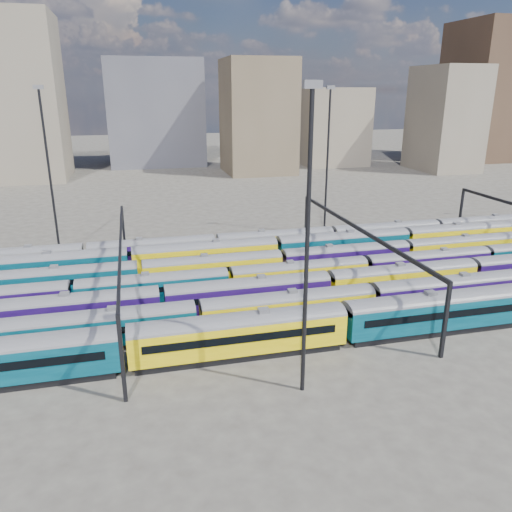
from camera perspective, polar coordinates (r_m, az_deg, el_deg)
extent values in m
plane|color=#3E3934|center=(65.30, 3.17, -4.00)|extent=(500.00, 500.00, 0.00)
cube|color=black|center=(49.98, -1.90, -10.97)|extent=(20.12, 2.61, 0.74)
cube|color=#C5A907|center=(49.07, -1.93, -9.03)|extent=(21.18, 3.07, 3.07)
cylinder|color=#4C4C51|center=(48.38, -1.95, -7.42)|extent=(21.18, 3.07, 3.07)
cube|color=black|center=(47.55, -1.53, -9.48)|extent=(18.64, 0.06, 0.79)
cube|color=black|center=(50.26, -2.31, -7.86)|extent=(18.64, 0.06, 0.79)
cube|color=slate|center=(48.03, -1.96, -6.54)|extent=(1.06, 0.95, 0.37)
cube|color=black|center=(57.96, 19.86, -7.78)|extent=(20.12, 2.61, 0.74)
cube|color=#043443|center=(57.18, 20.06, -6.07)|extent=(21.18, 3.07, 3.07)
cylinder|color=#4C4C51|center=(56.59, 20.23, -4.65)|extent=(21.18, 3.07, 3.07)
cube|color=black|center=(55.88, 20.98, -6.34)|extent=(18.64, 0.06, 0.79)
cube|color=black|center=(58.21, 19.27, -5.14)|extent=(18.64, 0.06, 0.79)
cube|color=slate|center=(56.29, 20.33, -3.88)|extent=(1.06, 0.95, 0.37)
cube|color=black|center=(53.76, -17.29, -9.66)|extent=(18.33, 2.38, 0.68)
cube|color=#043443|center=(52.99, -17.47, -8.00)|extent=(19.30, 2.80, 2.80)
cylinder|color=#4C4C51|center=(52.40, -17.62, -6.63)|extent=(19.30, 2.80, 2.80)
cube|color=black|center=(51.57, -17.58, -8.35)|extent=(16.98, 0.06, 0.72)
cube|color=black|center=(54.13, -17.43, -7.03)|extent=(16.98, 0.06, 0.72)
cube|color=slate|center=(52.10, -17.70, -5.88)|extent=(0.96, 0.87, 0.34)
cube|color=black|center=(55.78, 3.69, -7.73)|extent=(18.33, 2.38, 0.68)
cube|color=#C5A907|center=(55.03, 3.73, -6.11)|extent=(19.30, 2.80, 2.80)
cylinder|color=#4C4C51|center=(54.47, 3.76, -4.77)|extent=(19.30, 2.80, 2.80)
cube|color=black|center=(53.67, 4.19, -6.39)|extent=(16.98, 0.06, 0.72)
cube|color=black|center=(56.13, 3.30, -5.21)|extent=(16.98, 0.06, 0.72)
cube|color=slate|center=(54.18, 3.78, -4.05)|extent=(0.96, 0.87, 0.34)
cube|color=black|center=(64.21, 20.96, -5.35)|extent=(18.33, 2.38, 0.68)
cube|color=#18083E|center=(63.57, 21.14, -3.91)|extent=(19.30, 2.80, 2.80)
cylinder|color=#4C4C51|center=(63.08, 21.29, -2.73)|extent=(19.30, 2.80, 2.80)
cube|color=black|center=(62.39, 21.90, -4.09)|extent=(16.98, 0.06, 0.72)
cube|color=black|center=(64.52, 20.47, -3.18)|extent=(16.98, 0.06, 0.72)
cube|color=slate|center=(62.83, 21.36, -2.10)|extent=(0.96, 0.87, 0.34)
cube|color=black|center=(58.60, -20.44, -7.60)|extent=(18.42, 2.39, 0.68)
cube|color=#18083E|center=(57.89, -20.63, -6.04)|extent=(19.39, 2.81, 2.81)
cylinder|color=#4C4C51|center=(57.34, -20.79, -4.76)|extent=(19.39, 2.81, 2.81)
cube|color=black|center=(56.46, -20.81, -6.31)|extent=(17.07, 0.06, 0.73)
cube|color=black|center=(59.05, -20.53, -5.18)|extent=(17.07, 0.06, 0.73)
cube|color=slate|center=(57.07, -20.87, -4.07)|extent=(0.97, 0.87, 0.34)
cube|color=black|center=(59.33, -0.85, -6.02)|extent=(18.42, 2.39, 0.68)
cube|color=#18083E|center=(58.63, -0.86, -4.46)|extent=(19.39, 2.81, 2.81)
cylinder|color=#4C4C51|center=(58.09, -0.87, -3.19)|extent=(19.39, 2.81, 2.81)
cube|color=black|center=(57.22, -0.54, -4.69)|extent=(17.07, 0.06, 0.73)
cube|color=black|center=(59.78, -1.17, -3.65)|extent=(17.07, 0.06, 0.73)
cube|color=slate|center=(57.82, -0.87, -2.50)|extent=(0.97, 0.87, 0.34)
cube|color=black|center=(66.38, 16.25, -4.05)|extent=(18.42, 2.39, 0.68)
cube|color=#C5A907|center=(65.75, 16.39, -2.65)|extent=(19.39, 2.81, 2.81)
cylinder|color=#4C4C51|center=(65.27, 16.50, -1.49)|extent=(19.39, 2.81, 2.81)
cube|color=black|center=(64.50, 17.03, -2.80)|extent=(17.07, 0.06, 0.73)
cube|color=black|center=(66.78, 15.81, -1.95)|extent=(17.07, 0.06, 0.73)
cube|color=slate|center=(65.03, 16.55, -0.87)|extent=(0.97, 0.87, 0.34)
cube|color=black|center=(62.66, -11.51, -5.05)|extent=(17.16, 2.23, 0.63)
cube|color=#043443|center=(62.04, -11.60, -3.67)|extent=(18.07, 2.62, 2.62)
cylinder|color=#4C4C51|center=(61.57, -11.68, -2.55)|extent=(18.07, 2.62, 2.62)
cube|color=black|center=(60.69, -11.56, -3.86)|extent=(15.90, 0.06, 0.68)
cube|color=black|center=(63.16, -11.68, -2.97)|extent=(15.90, 0.06, 0.68)
cube|color=slate|center=(61.33, -11.72, -1.94)|extent=(0.90, 0.81, 0.32)
cube|color=black|center=(65.80, 4.95, -3.57)|extent=(17.16, 2.23, 0.63)
cube|color=#C5A907|center=(65.21, 4.99, -2.24)|extent=(18.07, 2.62, 2.62)
cylinder|color=#4C4C51|center=(64.76, 5.02, -1.16)|extent=(18.07, 2.62, 2.62)
cube|color=black|center=(63.93, 5.38, -2.39)|extent=(15.90, 0.06, 0.68)
cube|color=black|center=(66.28, 4.63, -1.59)|extent=(15.90, 0.06, 0.68)
cube|color=slate|center=(64.53, 5.04, -0.57)|extent=(0.90, 0.81, 0.32)
cube|color=black|center=(73.69, 18.84, -2.07)|extent=(17.16, 2.23, 0.63)
cube|color=#18083E|center=(73.16, 18.97, -0.88)|extent=(18.07, 2.62, 2.62)
cylinder|color=#4C4C51|center=(72.76, 19.08, 0.09)|extent=(18.07, 2.62, 2.62)
cube|color=black|center=(72.02, 19.55, -0.98)|extent=(15.90, 0.06, 0.68)
cube|color=black|center=(74.12, 18.45, -0.32)|extent=(15.90, 0.06, 0.68)
cube|color=slate|center=(72.56, 19.13, 0.61)|extent=(0.90, 0.81, 0.32)
cube|color=black|center=(67.95, -21.11, -4.07)|extent=(17.68, 2.29, 0.65)
cube|color=#043443|center=(67.36, -21.27, -2.75)|extent=(18.61, 2.70, 2.70)
cylinder|color=#4C4C51|center=(66.91, -21.41, -1.67)|extent=(18.61, 2.70, 2.70)
cube|color=black|center=(65.98, -21.44, -2.90)|extent=(16.38, 0.06, 0.70)
cube|color=black|center=(68.53, -21.18, -2.09)|extent=(16.38, 0.06, 0.70)
cube|color=slate|center=(66.69, -21.48, -1.09)|extent=(0.93, 0.84, 0.33)
cube|color=black|center=(67.95, -4.87, -2.83)|extent=(17.68, 2.29, 0.65)
cube|color=#C5A907|center=(67.36, -4.91, -1.50)|extent=(18.61, 2.70, 2.70)
cylinder|color=#4C4C51|center=(66.91, -4.94, -0.41)|extent=(18.61, 2.70, 2.70)
cube|color=black|center=(65.98, -4.73, -1.63)|extent=(16.38, 0.06, 0.70)
cube|color=black|center=(68.53, -5.10, -0.86)|extent=(16.38, 0.06, 0.70)
cube|color=slate|center=(66.68, -4.96, 0.17)|extent=(0.93, 0.84, 0.33)
cube|color=black|center=(73.18, 10.14, -1.47)|extent=(17.68, 2.29, 0.65)
cube|color=#18083E|center=(72.63, 10.21, -0.23)|extent=(18.61, 2.70, 2.70)
cylinder|color=#4C4C51|center=(72.22, 10.27, 0.78)|extent=(18.61, 2.70, 2.70)
cube|color=black|center=(71.35, 10.67, -0.33)|extent=(16.38, 0.06, 0.70)
cube|color=black|center=(73.72, 9.80, 0.34)|extent=(16.38, 0.06, 0.70)
cube|color=slate|center=(72.01, 10.31, 1.33)|extent=(0.93, 0.84, 0.33)
cube|color=black|center=(82.65, 22.42, -0.29)|extent=(17.68, 2.29, 0.65)
cube|color=#C5A907|center=(82.17, 22.56, 0.82)|extent=(18.61, 2.70, 2.70)
cylinder|color=#4C4C51|center=(81.80, 22.68, 1.72)|extent=(18.61, 2.70, 2.70)
cube|color=black|center=(81.04, 23.15, 0.75)|extent=(16.38, 0.06, 0.70)
cube|color=black|center=(83.13, 22.05, 1.31)|extent=(16.38, 0.06, 0.70)
cube|color=slate|center=(81.62, 22.74, 2.20)|extent=(0.93, 0.84, 0.33)
cube|color=black|center=(72.90, -22.44, -2.69)|extent=(19.59, 2.54, 0.72)
cube|color=#043443|center=(72.30, -22.62, -1.31)|extent=(20.62, 2.99, 2.99)
cylinder|color=#4C4C51|center=(71.84, -22.77, -0.19)|extent=(20.62, 2.99, 2.99)
cube|color=black|center=(70.77, -22.82, -1.44)|extent=(18.14, 0.06, 0.77)
cube|color=black|center=(73.61, -22.50, -0.66)|extent=(18.14, 0.06, 0.77)
cube|color=slate|center=(71.61, -22.85, 0.41)|extent=(1.03, 0.93, 0.36)
cube|color=black|center=(72.54, -5.71, -1.42)|extent=(19.59, 2.54, 0.72)
cube|color=#C5A907|center=(71.93, -5.75, -0.03)|extent=(20.62, 2.99, 2.99)
cylinder|color=#4C4C51|center=(71.47, -5.79, 1.11)|extent=(20.62, 2.99, 2.99)
cube|color=black|center=(70.39, -5.58, -0.13)|extent=(18.14, 0.06, 0.77)
cube|color=black|center=(73.25, -5.94, 0.60)|extent=(18.14, 0.06, 0.77)
cube|color=slate|center=(71.24, -5.81, 1.72)|extent=(1.03, 0.93, 0.36)
cube|color=black|center=(78.16, 9.86, -0.13)|extent=(19.59, 2.54, 0.72)
cube|color=#043443|center=(77.60, 9.93, 1.17)|extent=(20.62, 2.99, 2.99)
cylinder|color=#4C4C51|center=(77.17, 9.99, 2.23)|extent=(20.62, 2.99, 2.99)
cube|color=black|center=(76.17, 10.40, 1.10)|extent=(18.14, 0.06, 0.77)
cube|color=black|center=(78.82, 9.51, 1.74)|extent=(18.14, 0.06, 0.77)
cube|color=slate|center=(76.96, 10.02, 2.80)|extent=(1.03, 0.93, 0.36)
cube|color=black|center=(88.63, 22.54, 0.93)|extent=(19.59, 2.54, 0.72)
cube|color=#C5A907|center=(88.14, 22.69, 2.08)|extent=(20.62, 2.99, 2.99)
cylinder|color=#4C4C51|center=(87.77, 22.80, 3.02)|extent=(20.62, 2.99, 2.99)
cube|color=black|center=(86.89, 23.29, 2.03)|extent=(18.14, 0.06, 0.77)
cube|color=black|center=(89.21, 22.15, 2.57)|extent=(18.14, 0.06, 0.77)
cube|color=slate|center=(87.58, 22.87, 3.52)|extent=(1.03, 0.93, 0.36)
cube|color=black|center=(78.54, -25.72, -1.69)|extent=(17.62, 2.29, 0.65)
cube|color=#043443|center=(78.03, -25.88, -0.54)|extent=(18.55, 2.69, 2.69)
cylinder|color=#4C4C51|center=(77.65, -26.02, 0.40)|extent=(18.55, 2.69, 2.69)
cube|color=black|center=(76.67, -26.11, -0.63)|extent=(16.32, 0.06, 0.70)
cube|color=black|center=(79.21, -25.73, 0.00)|extent=(16.32, 0.06, 0.70)
cube|color=slate|center=(77.45, -26.09, 0.91)|extent=(0.93, 0.83, 0.32)
cube|color=black|center=(76.69, -11.65, -0.64)|extent=(17.62, 2.29, 0.65)
cube|color=#18083E|center=(76.17, -11.73, 0.55)|extent=(18.55, 2.69, 2.69)
cylinder|color=#4C4C51|center=(75.78, -11.79, 1.52)|extent=(18.55, 2.69, 2.69)
cube|color=black|center=(74.77, -11.69, 0.47)|extent=(16.32, 0.06, 0.70)
cube|color=black|center=(77.38, -11.79, 1.08)|extent=(16.32, 0.06, 0.70)
cube|color=slate|center=(75.58, -11.83, 2.04)|extent=(0.93, 0.83, 0.32)
cube|color=black|center=(79.54, 2.23, 0.44)|extent=(17.62, 2.29, 0.65)
cube|color=#C5A907|center=(79.04, 2.25, 1.59)|extent=(18.55, 2.69, 2.69)
cylinder|color=#4C4C51|center=(78.66, 2.26, 2.53)|extent=(18.55, 2.69, 2.69)
cube|color=black|center=(77.70, 2.53, 1.53)|extent=(16.32, 0.06, 0.70)
cube|color=black|center=(80.21, 1.98, 2.09)|extent=(16.32, 0.06, 0.70)
cube|color=slate|center=(78.47, 2.27, 3.03)|extent=(0.93, 0.83, 0.32)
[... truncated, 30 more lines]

